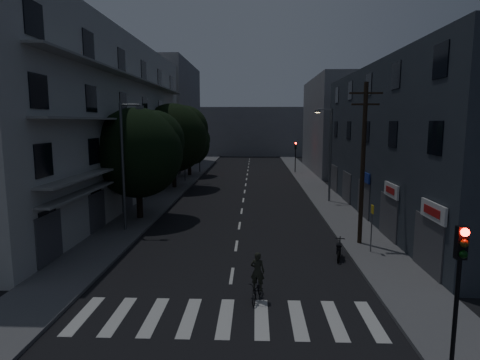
# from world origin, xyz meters

# --- Properties ---
(ground) EXTENTS (160.00, 160.00, 0.00)m
(ground) POSITION_xyz_m (0.00, 25.00, 0.00)
(ground) COLOR black
(ground) RESTS_ON ground
(sidewalk_left) EXTENTS (3.00, 90.00, 0.15)m
(sidewalk_left) POSITION_xyz_m (-7.50, 25.00, 0.07)
(sidewalk_left) COLOR #565659
(sidewalk_left) RESTS_ON ground
(sidewalk_right) EXTENTS (3.00, 90.00, 0.15)m
(sidewalk_right) POSITION_xyz_m (7.50, 25.00, 0.07)
(sidewalk_right) COLOR #565659
(sidewalk_right) RESTS_ON ground
(crosswalk) EXTENTS (10.90, 3.00, 0.01)m
(crosswalk) POSITION_xyz_m (-0.00, -2.00, 0.00)
(crosswalk) COLOR beige
(crosswalk) RESTS_ON ground
(lane_markings) EXTENTS (0.15, 60.50, 0.01)m
(lane_markings) POSITION_xyz_m (0.00, 31.25, 0.01)
(lane_markings) COLOR beige
(lane_markings) RESTS_ON ground
(building_left) EXTENTS (7.00, 36.00, 14.00)m
(building_left) POSITION_xyz_m (-11.98, 18.00, 6.99)
(building_left) COLOR #B3B3AE
(building_left) RESTS_ON ground
(building_right) EXTENTS (6.19, 28.00, 11.00)m
(building_right) POSITION_xyz_m (11.99, 14.00, 5.50)
(building_right) COLOR #292F37
(building_right) RESTS_ON ground
(building_far_left) EXTENTS (6.00, 20.00, 16.00)m
(building_far_left) POSITION_xyz_m (-12.00, 48.00, 8.00)
(building_far_left) COLOR slate
(building_far_left) RESTS_ON ground
(building_far_right) EXTENTS (6.00, 20.00, 13.00)m
(building_far_right) POSITION_xyz_m (12.00, 42.00, 6.50)
(building_far_right) COLOR slate
(building_far_right) RESTS_ON ground
(building_far_end) EXTENTS (24.00, 8.00, 10.00)m
(building_far_end) POSITION_xyz_m (0.00, 70.00, 5.00)
(building_far_end) COLOR slate
(building_far_end) RESTS_ON ground
(tree_near) EXTENTS (6.38, 6.38, 7.87)m
(tree_near) POSITION_xyz_m (-7.20, 12.58, 5.08)
(tree_near) COLOR black
(tree_near) RESTS_ON sidewalk_left
(tree_mid) EXTENTS (7.13, 7.13, 8.77)m
(tree_mid) POSITION_xyz_m (-7.43, 26.23, 5.63)
(tree_mid) COLOR black
(tree_mid) RESTS_ON sidewalk_left
(tree_far) EXTENTS (5.35, 5.35, 6.62)m
(tree_far) POSITION_xyz_m (-7.47, 36.31, 4.29)
(tree_far) COLOR black
(tree_far) RESTS_ON sidewalk_left
(traffic_signal_near) EXTENTS (0.28, 0.37, 4.10)m
(traffic_signal_near) POSITION_xyz_m (6.56, -5.02, 3.10)
(traffic_signal_near) COLOR black
(traffic_signal_near) RESTS_ON sidewalk_right
(traffic_signal_far_right) EXTENTS (0.28, 0.37, 4.10)m
(traffic_signal_far_right) POSITION_xyz_m (6.59, 39.70, 3.10)
(traffic_signal_far_right) COLOR black
(traffic_signal_far_right) RESTS_ON sidewalk_right
(traffic_signal_far_left) EXTENTS (0.28, 0.37, 4.10)m
(traffic_signal_far_left) POSITION_xyz_m (-6.56, 38.95, 3.10)
(traffic_signal_far_left) COLOR black
(traffic_signal_far_left) RESTS_ON sidewalk_left
(street_lamp_left_near) EXTENTS (1.51, 0.25, 8.00)m
(street_lamp_left_near) POSITION_xyz_m (-7.17, 9.25, 4.60)
(street_lamp_left_near) COLOR #505457
(street_lamp_left_near) RESTS_ON sidewalk_left
(street_lamp_right) EXTENTS (1.51, 0.25, 8.00)m
(street_lamp_right) POSITION_xyz_m (7.42, 19.16, 4.60)
(street_lamp_right) COLOR slate
(street_lamp_right) RESTS_ON sidewalk_right
(street_lamp_left_far) EXTENTS (1.51, 0.25, 8.00)m
(street_lamp_left_far) POSITION_xyz_m (-7.08, 31.04, 4.60)
(street_lamp_left_far) COLOR #58595F
(street_lamp_left_far) RESTS_ON sidewalk_left
(utility_pole) EXTENTS (1.80, 0.24, 9.00)m
(utility_pole) POSITION_xyz_m (7.04, 6.88, 4.87)
(utility_pole) COLOR black
(utility_pole) RESTS_ON sidewalk_right
(bus_stop_sign) EXTENTS (0.06, 0.35, 2.52)m
(bus_stop_sign) POSITION_xyz_m (7.22, 5.30, 1.89)
(bus_stop_sign) COLOR #595B60
(bus_stop_sign) RESTS_ON sidewalk_right
(motorcycle) EXTENTS (0.65, 1.65, 1.08)m
(motorcycle) POSITION_xyz_m (5.39, 4.49, 0.43)
(motorcycle) COLOR black
(motorcycle) RESTS_ON ground
(cyclist) EXTENTS (0.88, 1.63, 1.96)m
(cyclist) POSITION_xyz_m (1.16, -0.47, 0.66)
(cyclist) COLOR black
(cyclist) RESTS_ON ground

